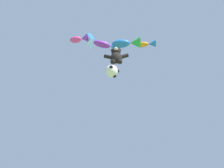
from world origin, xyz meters
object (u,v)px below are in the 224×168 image
object	(u,v)px
teddy_bear_kite	(116,56)
fish_kite_violet	(108,46)
fish_kite_cobalt	(128,43)
soccer_ball_kite	(112,71)
fish_kite_tangerine	(147,44)
diamond_kite	(91,38)
fish_kite_magenta	(80,39)

from	to	relation	value
teddy_bear_kite	fish_kite_violet	size ratio (longest dim) A/B	0.79
teddy_bear_kite	fish_kite_cobalt	world-z (taller)	fish_kite_cobalt
teddy_bear_kite	fish_kite_cobalt	distance (m)	2.36
soccer_ball_kite	fish_kite_tangerine	distance (m)	5.22
fish_kite_tangerine	diamond_kite	xyz separation A→B (m)	(-4.81, -1.07, -0.49)
fish_kite_tangerine	fish_kite_violet	bearing A→B (deg)	-178.81
fish_kite_tangerine	fish_kite_cobalt	distance (m)	1.77
fish_kite_cobalt	diamond_kite	bearing A→B (deg)	-165.91
fish_kite_tangerine	diamond_kite	bearing A→B (deg)	-167.45
fish_kite_magenta	diamond_kite	distance (m)	0.96
fish_kite_magenta	fish_kite_cobalt	bearing A→B (deg)	9.00
fish_kite_cobalt	fish_kite_tangerine	bearing A→B (deg)	9.75
fish_kite_cobalt	fish_kite_violet	world-z (taller)	fish_kite_cobalt
soccer_ball_kite	fish_kite_cobalt	xyz separation A→B (m)	(1.38, 0.13, 3.95)
fish_kite_violet	fish_kite_magenta	bearing A→B (deg)	-159.67
fish_kite_cobalt	diamond_kite	size ratio (longest dim) A/B	1.05
teddy_bear_kite	fish_kite_tangerine	size ratio (longest dim) A/B	1.13
soccer_ball_kite	fish_kite_magenta	world-z (taller)	fish_kite_magenta
fish_kite_magenta	diamond_kite	world-z (taller)	diamond_kite
diamond_kite	fish_kite_magenta	bearing A→B (deg)	171.79
fish_kite_tangerine	fish_kite_magenta	distance (m)	5.83
fish_kite_cobalt	fish_kite_violet	xyz separation A→B (m)	(-1.69, 0.23, 0.08)
teddy_bear_kite	diamond_kite	bearing A→B (deg)	-162.36
diamond_kite	soccer_ball_kite	bearing A→B (deg)	20.80
diamond_kite	fish_kite_cobalt	bearing A→B (deg)	14.09
fish_kite_magenta	diamond_kite	size ratio (longest dim) A/B	0.68
soccer_ball_kite	fish_kite_cobalt	world-z (taller)	fish_kite_cobalt
fish_kite_tangerine	fish_kite_magenta	xyz separation A→B (m)	(-5.75, -0.93, -0.34)
fish_kite_magenta	soccer_ball_kite	bearing A→B (deg)	10.91
fish_kite_cobalt	fish_kite_violet	size ratio (longest dim) A/B	1.02
fish_kite_violet	fish_kite_tangerine	bearing A→B (deg)	1.19
fish_kite_violet	fish_kite_magenta	size ratio (longest dim) A/B	1.51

